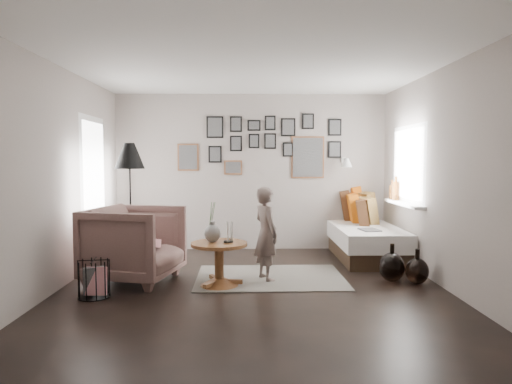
{
  "coord_description": "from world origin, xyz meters",
  "views": [
    {
      "loc": [
        -0.05,
        -5.26,
        1.5
      ],
      "look_at": [
        0.05,
        0.5,
        1.1
      ],
      "focal_mm": 32.0,
      "sensor_mm": 36.0,
      "label": 1
    }
  ],
  "objects_px": {
    "pedestal_table": "(219,266)",
    "child": "(266,234)",
    "magazine_basket": "(94,279)",
    "demijohn_large": "(392,267)",
    "vase": "(212,230)",
    "armchair": "(135,244)",
    "daybed": "(362,233)",
    "floor_lamp": "(130,161)",
    "demijohn_small": "(417,271)"
  },
  "relations": [
    {
      "from": "pedestal_table",
      "to": "child",
      "type": "distance_m",
      "value": 0.72
    },
    {
      "from": "magazine_basket",
      "to": "child",
      "type": "relative_size",
      "value": 0.35
    },
    {
      "from": "magazine_basket",
      "to": "demijohn_large",
      "type": "xyz_separation_m",
      "value": [
        3.47,
        0.59,
        -0.02
      ]
    },
    {
      "from": "vase",
      "to": "armchair",
      "type": "relative_size",
      "value": 0.46
    },
    {
      "from": "daybed",
      "to": "demijohn_large",
      "type": "distance_m",
      "value": 1.63
    },
    {
      "from": "vase",
      "to": "floor_lamp",
      "type": "relative_size",
      "value": 0.28
    },
    {
      "from": "pedestal_table",
      "to": "demijohn_large",
      "type": "relative_size",
      "value": 1.42
    },
    {
      "from": "daybed",
      "to": "demijohn_large",
      "type": "relative_size",
      "value": 4.72
    },
    {
      "from": "magazine_basket",
      "to": "child",
      "type": "distance_m",
      "value": 2.07
    },
    {
      "from": "pedestal_table",
      "to": "armchair",
      "type": "height_order",
      "value": "armchair"
    },
    {
      "from": "demijohn_large",
      "to": "armchair",
      "type": "bearing_deg",
      "value": 178.67
    },
    {
      "from": "magazine_basket",
      "to": "demijohn_large",
      "type": "height_order",
      "value": "demijohn_large"
    },
    {
      "from": "pedestal_table",
      "to": "armchair",
      "type": "distance_m",
      "value": 1.11
    },
    {
      "from": "daybed",
      "to": "armchair",
      "type": "xyz_separation_m",
      "value": [
        -3.21,
        -1.55,
        0.13
      ]
    },
    {
      "from": "daybed",
      "to": "demijohn_large",
      "type": "bearing_deg",
      "value": -90.85
    },
    {
      "from": "armchair",
      "to": "demijohn_small",
      "type": "height_order",
      "value": "armchair"
    },
    {
      "from": "demijohn_small",
      "to": "child",
      "type": "height_order",
      "value": "child"
    },
    {
      "from": "pedestal_table",
      "to": "armchair",
      "type": "bearing_deg",
      "value": 166.98
    },
    {
      "from": "floor_lamp",
      "to": "magazine_basket",
      "type": "relative_size",
      "value": 4.22
    },
    {
      "from": "magazine_basket",
      "to": "child",
      "type": "bearing_deg",
      "value": 20.07
    },
    {
      "from": "vase",
      "to": "demijohn_large",
      "type": "relative_size",
      "value": 1.02
    },
    {
      "from": "daybed",
      "to": "floor_lamp",
      "type": "bearing_deg",
      "value": -164.52
    },
    {
      "from": "demijohn_large",
      "to": "child",
      "type": "distance_m",
      "value": 1.61
    },
    {
      "from": "pedestal_table",
      "to": "demijohn_small",
      "type": "relative_size",
      "value": 1.56
    },
    {
      "from": "pedestal_table",
      "to": "floor_lamp",
      "type": "height_order",
      "value": "floor_lamp"
    },
    {
      "from": "vase",
      "to": "child",
      "type": "distance_m",
      "value": 0.71
    },
    {
      "from": "floor_lamp",
      "to": "demijohn_large",
      "type": "height_order",
      "value": "floor_lamp"
    },
    {
      "from": "armchair",
      "to": "child",
      "type": "relative_size",
      "value": 0.88
    },
    {
      "from": "floor_lamp",
      "to": "demijohn_large",
      "type": "distance_m",
      "value": 3.7
    },
    {
      "from": "vase",
      "to": "armchair",
      "type": "distance_m",
      "value": 1.03
    },
    {
      "from": "demijohn_small",
      "to": "child",
      "type": "bearing_deg",
      "value": 172.8
    },
    {
      "from": "floor_lamp",
      "to": "child",
      "type": "bearing_deg",
      "value": -17.51
    },
    {
      "from": "vase",
      "to": "demijohn_large",
      "type": "bearing_deg",
      "value": 3.93
    },
    {
      "from": "armchair",
      "to": "floor_lamp",
      "type": "height_order",
      "value": "floor_lamp"
    },
    {
      "from": "vase",
      "to": "demijohn_large",
      "type": "distance_m",
      "value": 2.26
    },
    {
      "from": "floor_lamp",
      "to": "demijohn_large",
      "type": "relative_size",
      "value": 3.67
    },
    {
      "from": "pedestal_table",
      "to": "demijohn_small",
      "type": "distance_m",
      "value": 2.4
    },
    {
      "from": "daybed",
      "to": "child",
      "type": "height_order",
      "value": "child"
    },
    {
      "from": "floor_lamp",
      "to": "child",
      "type": "height_order",
      "value": "floor_lamp"
    },
    {
      "from": "child",
      "to": "demijohn_small",
      "type": "bearing_deg",
      "value": -123.19
    },
    {
      "from": "daybed",
      "to": "child",
      "type": "bearing_deg",
      "value": -136.15
    },
    {
      "from": "floor_lamp",
      "to": "magazine_basket",
      "type": "xyz_separation_m",
      "value": [
        -0.08,
        -1.28,
        -1.29
      ]
    },
    {
      "from": "pedestal_table",
      "to": "demijohn_small",
      "type": "height_order",
      "value": "pedestal_table"
    },
    {
      "from": "daybed",
      "to": "child",
      "type": "relative_size",
      "value": 1.91
    },
    {
      "from": "pedestal_table",
      "to": "magazine_basket",
      "type": "height_order",
      "value": "pedestal_table"
    },
    {
      "from": "daybed",
      "to": "child",
      "type": "distance_m",
      "value": 2.2
    },
    {
      "from": "vase",
      "to": "pedestal_table",
      "type": "bearing_deg",
      "value": -14.04
    },
    {
      "from": "armchair",
      "to": "magazine_basket",
      "type": "bearing_deg",
      "value": 170.68
    },
    {
      "from": "armchair",
      "to": "child",
      "type": "xyz_separation_m",
      "value": [
        1.63,
        0.04,
        0.12
      ]
    },
    {
      "from": "daybed",
      "to": "floor_lamp",
      "type": "distance_m",
      "value": 3.72
    }
  ]
}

